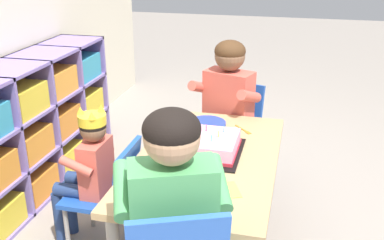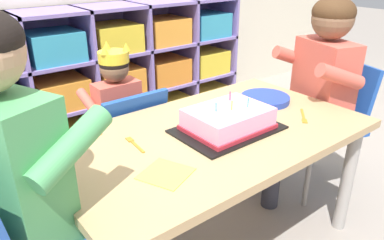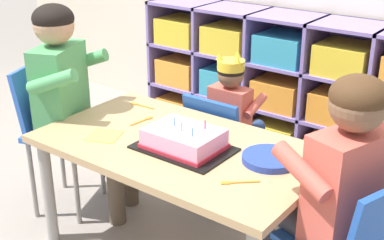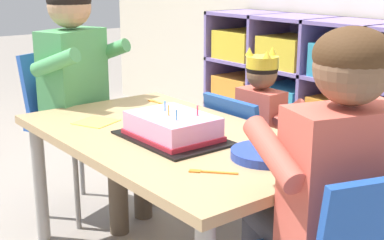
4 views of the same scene
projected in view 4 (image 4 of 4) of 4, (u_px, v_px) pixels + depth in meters
storage_cubby_shelf at (378, 118)px, 2.67m from camera, size 2.31×0.36×0.87m
activity_table at (171, 152)px, 1.94m from camera, size 1.20×0.69×0.55m
classroom_chair_blue at (248, 151)px, 2.35m from camera, size 0.34×0.35×0.60m
child_with_crown at (267, 117)px, 2.38m from camera, size 0.30×0.31×0.80m
classroom_chair_adult_side at (67, 115)px, 2.49m from camera, size 0.43×0.45×0.76m
adult_helper_seated at (84, 77)px, 2.39m from camera, size 0.49×0.47×1.06m
guest_at_table_side at (330, 172)px, 1.42m from camera, size 0.48×0.46×0.98m
birthday_cake_on_tray at (172, 129)px, 1.86m from camera, size 0.39×0.27×0.12m
paper_plate_stack at (265, 154)px, 1.68m from camera, size 0.22×0.22×0.03m
paper_napkin_square at (96, 122)px, 2.08m from camera, size 0.18×0.18×0.00m
fork_by_napkin at (148, 114)px, 2.20m from camera, size 0.03×0.13×0.00m
fork_near_cake_tray at (210, 172)px, 1.56m from camera, size 0.12×0.11×0.00m
fork_beside_plate_stack at (158, 102)px, 2.38m from camera, size 0.14×0.02×0.00m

